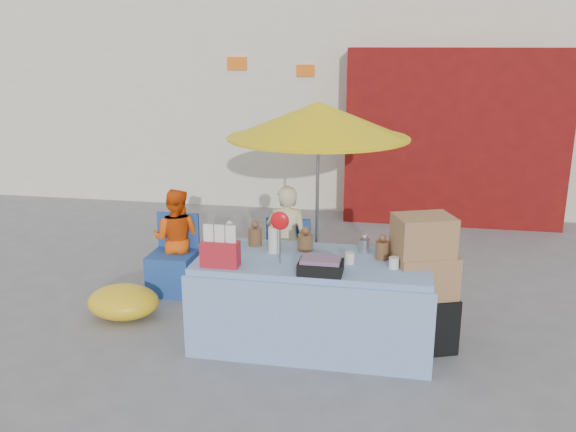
% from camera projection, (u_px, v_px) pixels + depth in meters
% --- Properties ---
extents(ground, '(80.00, 80.00, 0.00)m').
position_uv_depth(ground, '(242.00, 331.00, 5.84)').
color(ground, slate).
rests_on(ground, ground).
extents(backdrop, '(14.00, 8.00, 7.80)m').
position_uv_depth(backdrop, '(361.00, 20.00, 12.01)').
color(backdrop, silver).
rests_on(backdrop, ground).
extents(market_table, '(2.12, 0.99, 1.28)m').
position_uv_depth(market_table, '(312.00, 300.00, 5.52)').
color(market_table, '#93BFEC').
rests_on(market_table, ground).
extents(chair_left, '(0.48, 0.47, 0.85)m').
position_uv_depth(chair_left, '(174.00, 270.00, 6.72)').
color(chair_left, '#22479C').
rests_on(chair_left, ground).
extents(chair_right, '(0.48, 0.47, 0.85)m').
position_uv_depth(chair_right, '(285.00, 277.00, 6.50)').
color(chair_right, '#22479C').
rests_on(chair_right, ground).
extents(vendor_orange, '(0.55, 0.43, 1.14)m').
position_uv_depth(vendor_orange, '(176.00, 239.00, 6.76)').
color(vendor_orange, '#F1530C').
rests_on(vendor_orange, ground).
extents(vendor_beige, '(0.45, 0.30, 1.23)m').
position_uv_depth(vendor_beige, '(287.00, 241.00, 6.52)').
color(vendor_beige, beige).
rests_on(vendor_beige, ground).
extents(umbrella, '(1.90, 1.90, 2.09)m').
position_uv_depth(umbrella, '(318.00, 121.00, 6.26)').
color(umbrella, gray).
rests_on(umbrella, ground).
extents(box_stack, '(0.68, 0.62, 1.24)m').
position_uv_depth(box_stack, '(422.00, 288.00, 5.40)').
color(box_stack, black).
rests_on(box_stack, ground).
extents(tarp_bundle, '(0.86, 0.76, 0.33)m').
position_uv_depth(tarp_bundle, '(123.00, 302.00, 6.10)').
color(tarp_bundle, yellow).
rests_on(tarp_bundle, ground).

